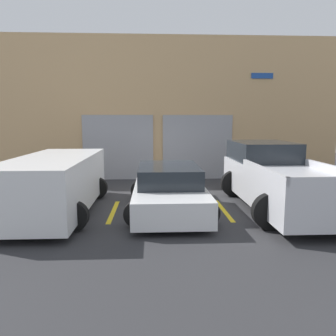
{
  "coord_description": "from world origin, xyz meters",
  "views": [
    {
      "loc": [
        -0.44,
        -10.57,
        2.4
      ],
      "look_at": [
        0.0,
        -1.49,
        1.1
      ],
      "focal_mm": 35.0,
      "sensor_mm": 36.0,
      "label": 1
    }
  ],
  "objects": [
    {
      "name": "ground_plane",
      "position": [
        0.0,
        0.0,
        0.0
      ],
      "size": [
        28.0,
        28.0,
        0.0
      ],
      "primitive_type": "plane",
      "color": "#2D2D30"
    },
    {
      "name": "shophouse_building",
      "position": [
        -0.0,
        3.29,
        2.88
      ],
      "size": [
        14.78,
        0.68,
        5.83
      ],
      "color": "tan",
      "rests_on": "ground"
    },
    {
      "name": "pickup_truck",
      "position": [
        2.99,
        -1.72,
        0.84
      ],
      "size": [
        2.44,
        5.31,
        1.77
      ],
      "color": "silver",
      "rests_on": "ground"
    },
    {
      "name": "sedan_white",
      "position": [
        0.0,
        -1.96,
        0.58
      ],
      "size": [
        2.21,
        4.23,
        1.22
      ],
      "color": "white",
      "rests_on": "ground"
    },
    {
      "name": "sedan_side",
      "position": [
        -2.99,
        -1.98,
        0.81
      ],
      "size": [
        2.28,
        4.92,
        1.49
      ],
      "color": "white",
      "rests_on": "ground"
    },
    {
      "name": "parking_stripe_far_left",
      "position": [
        -4.48,
        -1.99,
        0.0
      ],
      "size": [
        0.12,
        2.2,
        0.01
      ],
      "primitive_type": "cube",
      "color": "gold",
      "rests_on": "ground"
    },
    {
      "name": "parking_stripe_left",
      "position": [
        -1.49,
        -1.99,
        0.0
      ],
      "size": [
        0.12,
        2.2,
        0.01
      ],
      "primitive_type": "cube",
      "color": "gold",
      "rests_on": "ground"
    },
    {
      "name": "parking_stripe_centre",
      "position": [
        1.49,
        -1.99,
        0.0
      ],
      "size": [
        0.12,
        2.2,
        0.01
      ],
      "primitive_type": "cube",
      "color": "gold",
      "rests_on": "ground"
    },
    {
      "name": "parking_stripe_right",
      "position": [
        4.48,
        -1.99,
        0.0
      ],
      "size": [
        0.12,
        2.2,
        0.01
      ],
      "primitive_type": "cube",
      "color": "gold",
      "rests_on": "ground"
    }
  ]
}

